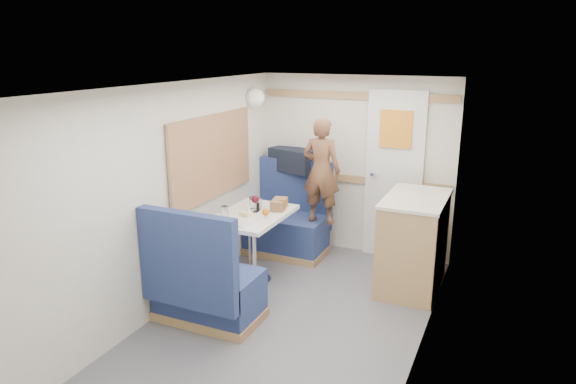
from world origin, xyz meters
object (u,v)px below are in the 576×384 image
at_px(orange_fruit, 266,212).
at_px(beer_glass, 282,206).
at_px(tray, 243,221).
at_px(salt_grinder, 249,210).
at_px(bread_loaf, 279,204).
at_px(tumbler_mid, 253,203).
at_px(dinette_table, 252,229).
at_px(tumbler_left, 224,212).
at_px(dome_light, 255,98).
at_px(galley_counter, 413,242).
at_px(cheese_block, 245,214).
at_px(wine_glass, 255,200).
at_px(pepper_grinder, 258,207).
at_px(person, 321,171).
at_px(bench_near, 205,290).
at_px(tumbler_right, 258,203).
at_px(duffel_bag, 293,160).
at_px(bench_far, 288,227).

distance_m(orange_fruit, beer_glass, 0.27).
distance_m(tray, salt_grinder, 0.22).
bearing_deg(bread_loaf, tumbler_mid, -159.53).
distance_m(dinette_table, tumbler_left, 0.36).
distance_m(dome_light, galley_counter, 2.28).
xyz_separation_m(orange_fruit, cheese_block, (-0.17, -0.09, -0.02)).
relative_size(orange_fruit, salt_grinder, 0.80).
height_order(wine_glass, tumbler_mid, wine_glass).
relative_size(tumbler_left, pepper_grinder, 1.37).
bearing_deg(person, bench_near, 75.85).
bearing_deg(tumbler_mid, dinette_table, -65.37).
xyz_separation_m(dinette_table, bread_loaf, (0.18, 0.24, 0.20)).
xyz_separation_m(tray, orange_fruit, (0.13, 0.20, 0.05)).
relative_size(dome_light, tray, 0.63).
distance_m(dinette_table, tumbler_right, 0.27).
relative_size(duffel_bag, tumbler_mid, 4.56).
relative_size(dome_light, wine_glass, 1.19).
xyz_separation_m(bench_far, galley_counter, (1.47, -0.31, 0.17)).
distance_m(person, tumbler_mid, 0.84).
bearing_deg(bread_loaf, dome_light, 133.12).
bearing_deg(bench_near, bench_far, 90.00).
bearing_deg(tumbler_left, duffel_bag, 85.01).
distance_m(tumbler_left, tumbler_right, 0.43).
relative_size(cheese_block, tumbler_right, 1.01).
height_order(bench_far, tumbler_left, bench_far).
xyz_separation_m(duffel_bag, cheese_block, (0.06, -1.26, -0.27)).
distance_m(person, pepper_grinder, 0.84).
height_order(dome_light, pepper_grinder, dome_light).
xyz_separation_m(bench_near, tumbler_right, (-0.02, 1.04, 0.47)).
bearing_deg(salt_grinder, person, 62.09).
relative_size(bench_near, duffel_bag, 1.93).
xyz_separation_m(dinette_table, duffel_bag, (-0.05, 1.12, 0.46)).
bearing_deg(salt_grinder, galley_counter, 21.64).
height_order(galley_counter, bread_loaf, galley_counter).
height_order(tray, tumbler_left, tumbler_left).
bearing_deg(bench_far, duffel_bag, 101.68).
distance_m(dome_light, bread_loaf, 1.29).
bearing_deg(cheese_block, duffel_bag, 92.52).
height_order(salt_grinder, bread_loaf, bread_loaf).
bearing_deg(dinette_table, tray, -80.01).
bearing_deg(bench_near, bread_loaf, 80.88).
height_order(orange_fruit, bread_loaf, bread_loaf).
relative_size(person, tumbler_mid, 9.56).
relative_size(dinette_table, tray, 2.90).
height_order(person, salt_grinder, person).
relative_size(bench_far, tray, 3.31).
distance_m(wine_glass, bread_loaf, 0.26).
bearing_deg(wine_glass, duffel_bag, 93.11).
xyz_separation_m(person, salt_grinder, (-0.44, -0.82, -0.26)).
height_order(dinette_table, bread_loaf, bread_loaf).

